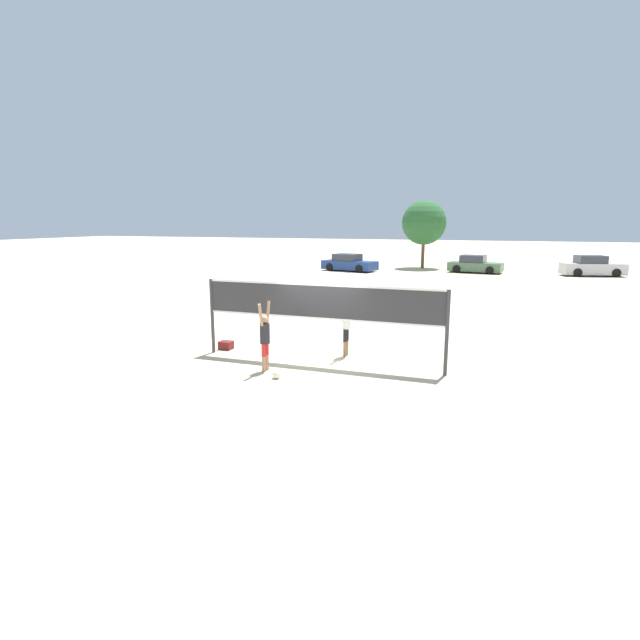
# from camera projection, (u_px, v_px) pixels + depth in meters

# --- Properties ---
(ground_plane) EXTENTS (200.00, 200.00, 0.00)m
(ground_plane) POSITION_uv_depth(u_px,v_px,m) (320.00, 363.00, 14.88)
(ground_plane) COLOR beige
(volleyball_net) EXTENTS (7.39, 0.11, 2.37)m
(volleyball_net) POSITION_uv_depth(u_px,v_px,m) (320.00, 307.00, 14.55)
(volleyball_net) COLOR #38383D
(volleyball_net) RESTS_ON ground_plane
(player_spiker) EXTENTS (0.28, 0.68, 1.97)m
(player_spiker) POSITION_uv_depth(u_px,v_px,m) (265.00, 335.00, 13.89)
(player_spiker) COLOR tan
(player_spiker) RESTS_ON ground_plane
(player_blocker) EXTENTS (0.28, 0.71, 2.16)m
(player_blocker) POSITION_uv_depth(u_px,v_px,m) (346.00, 320.00, 15.42)
(player_blocker) COLOR #8C664C
(player_blocker) RESTS_ON ground_plane
(volleyball) EXTENTS (0.23, 0.23, 0.23)m
(volleyball) POSITION_uv_depth(u_px,v_px,m) (276.00, 374.00, 13.37)
(volleyball) COLOR silver
(volleyball) RESTS_ON ground_plane
(gear_bag) EXTENTS (0.42, 0.33, 0.27)m
(gear_bag) POSITION_uv_depth(u_px,v_px,m) (226.00, 345.00, 16.43)
(gear_bag) COLOR maroon
(gear_bag) RESTS_ON ground_plane
(parked_car_near) EXTENTS (4.73, 2.68, 1.57)m
(parked_car_near) POSITION_uv_depth(u_px,v_px,m) (592.00, 267.00, 38.26)
(parked_car_near) COLOR #B7B7BC
(parked_car_near) RESTS_ON ground_plane
(parked_car_mid) EXTENTS (4.43, 2.42, 1.42)m
(parked_car_mid) POSITION_uv_depth(u_px,v_px,m) (475.00, 265.00, 40.71)
(parked_car_mid) COLOR #4C6B4C
(parked_car_mid) RESTS_ON ground_plane
(parked_car_far) EXTENTS (4.92, 2.88, 1.43)m
(parked_car_far) POSITION_uv_depth(u_px,v_px,m) (349.00, 263.00, 42.11)
(parked_car_far) COLOR navy
(parked_car_far) RESTS_ON ground_plane
(tree_left_cluster) EXTENTS (3.89, 3.89, 5.95)m
(tree_left_cluster) POSITION_uv_depth(u_px,v_px,m) (424.00, 223.00, 44.10)
(tree_left_cluster) COLOR brown
(tree_left_cluster) RESTS_ON ground_plane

